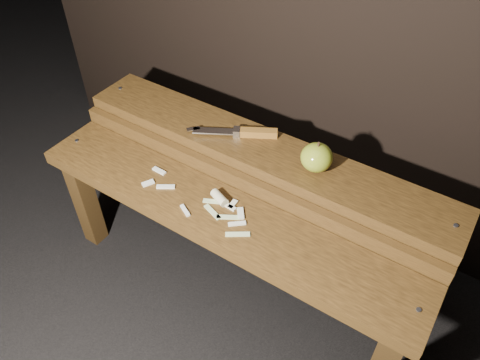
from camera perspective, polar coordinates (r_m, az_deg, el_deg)
The scene contains 6 objects.
ground at distance 1.65m, azimuth -1.17°, elevation -12.63°, with size 60.00×60.00×0.00m, color black.
bench_front_tier at distance 1.34m, azimuth -2.87°, elevation -6.00°, with size 1.20×0.20×0.42m.
bench_rear_tier at distance 1.42m, azimuth 2.33°, elevation 1.40°, with size 1.20×0.21×0.50m.
apple at distance 1.29m, azimuth 9.32°, elevation 2.74°, with size 0.09×0.09×0.09m.
knife at distance 1.40m, azimuth 0.84°, elevation 5.83°, with size 0.25×0.15×0.02m.
apple_scraps at distance 1.31m, azimuth -3.41°, elevation -2.59°, with size 0.39×0.12×0.03m.
Camera 1 is at (0.53, -0.75, 1.37)m, focal length 35.00 mm.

